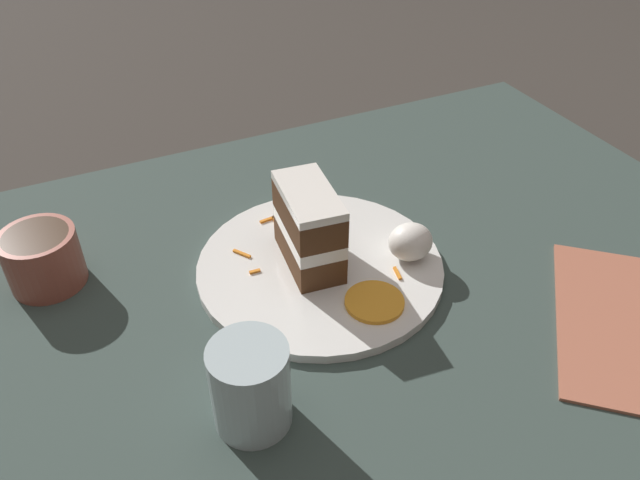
{
  "coord_description": "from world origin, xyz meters",
  "views": [
    {
      "loc": [
        0.28,
        0.47,
        0.54
      ],
      "look_at": [
        0.03,
        -0.06,
        0.08
      ],
      "focal_mm": 35.0,
      "sensor_mm": 36.0,
      "label": 1
    }
  ],
  "objects_px": {
    "cream_dollop": "(410,242)",
    "menu_card": "(620,323)",
    "orange_garnish": "(376,301)",
    "coffee_mug": "(42,257)",
    "plate": "(320,266)",
    "drinking_glass": "(251,391)",
    "cake_slice": "(309,227)"
  },
  "relations": [
    {
      "from": "plate",
      "to": "coffee_mug",
      "type": "height_order",
      "value": "coffee_mug"
    },
    {
      "from": "orange_garnish",
      "to": "menu_card",
      "type": "bearing_deg",
      "value": 150.11
    },
    {
      "from": "plate",
      "to": "cream_dollop",
      "type": "relative_size",
      "value": 5.44
    },
    {
      "from": "cream_dollop",
      "to": "orange_garnish",
      "type": "xyz_separation_m",
      "value": [
        0.08,
        0.06,
        -0.02
      ]
    },
    {
      "from": "plate",
      "to": "cake_slice",
      "type": "distance_m",
      "value": 0.06
    },
    {
      "from": "menu_card",
      "to": "cream_dollop",
      "type": "bearing_deg",
      "value": -9.85
    },
    {
      "from": "cream_dollop",
      "to": "orange_garnish",
      "type": "relative_size",
      "value": 0.81
    },
    {
      "from": "cake_slice",
      "to": "orange_garnish",
      "type": "bearing_deg",
      "value": -64.24
    },
    {
      "from": "plate",
      "to": "drinking_glass",
      "type": "distance_m",
      "value": 0.23
    },
    {
      "from": "orange_garnish",
      "to": "drinking_glass",
      "type": "relative_size",
      "value": 0.73
    },
    {
      "from": "cake_slice",
      "to": "cream_dollop",
      "type": "height_order",
      "value": "cake_slice"
    },
    {
      "from": "plate",
      "to": "orange_garnish",
      "type": "relative_size",
      "value": 4.43
    },
    {
      "from": "cream_dollop",
      "to": "drinking_glass",
      "type": "height_order",
      "value": "drinking_glass"
    },
    {
      "from": "plate",
      "to": "orange_garnish",
      "type": "height_order",
      "value": "orange_garnish"
    },
    {
      "from": "cream_dollop",
      "to": "menu_card",
      "type": "xyz_separation_m",
      "value": [
        -0.16,
        0.19,
        -0.03
      ]
    },
    {
      "from": "coffee_mug",
      "to": "menu_card",
      "type": "xyz_separation_m",
      "value": [
        -0.57,
        0.35,
        -0.04
      ]
    },
    {
      "from": "coffee_mug",
      "to": "drinking_glass",
      "type": "bearing_deg",
      "value": 118.03
    },
    {
      "from": "orange_garnish",
      "to": "coffee_mug",
      "type": "distance_m",
      "value": 0.4
    },
    {
      "from": "orange_garnish",
      "to": "menu_card",
      "type": "relative_size",
      "value": 0.27
    },
    {
      "from": "cake_slice",
      "to": "drinking_glass",
      "type": "relative_size",
      "value": 1.27
    },
    {
      "from": "cream_dollop",
      "to": "coffee_mug",
      "type": "distance_m",
      "value": 0.44
    },
    {
      "from": "drinking_glass",
      "to": "cream_dollop",
      "type": "bearing_deg",
      "value": -152.38
    },
    {
      "from": "plate",
      "to": "coffee_mug",
      "type": "distance_m",
      "value": 0.33
    },
    {
      "from": "cake_slice",
      "to": "coffee_mug",
      "type": "xyz_separation_m",
      "value": [
        0.3,
        -0.11,
        -0.02
      ]
    },
    {
      "from": "cake_slice",
      "to": "coffee_mug",
      "type": "height_order",
      "value": "cake_slice"
    },
    {
      "from": "coffee_mug",
      "to": "plate",
      "type": "bearing_deg",
      "value": 158.4
    },
    {
      "from": "orange_garnish",
      "to": "drinking_glass",
      "type": "distance_m",
      "value": 0.2
    },
    {
      "from": "plate",
      "to": "drinking_glass",
      "type": "height_order",
      "value": "drinking_glass"
    },
    {
      "from": "coffee_mug",
      "to": "orange_garnish",
      "type": "bearing_deg",
      "value": 147.42
    },
    {
      "from": "drinking_glass",
      "to": "menu_card",
      "type": "xyz_separation_m",
      "value": [
        -0.42,
        0.06,
        -0.04
      ]
    },
    {
      "from": "orange_garnish",
      "to": "coffee_mug",
      "type": "bearing_deg",
      "value": -32.58
    },
    {
      "from": "cream_dollop",
      "to": "menu_card",
      "type": "relative_size",
      "value": 0.22
    }
  ]
}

